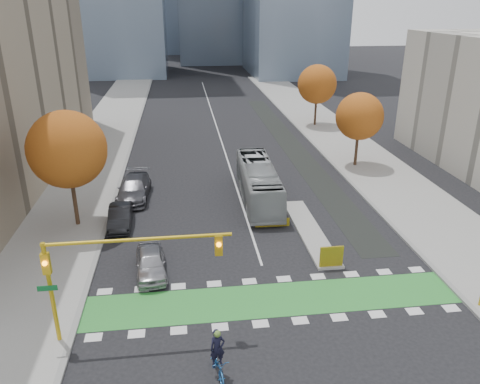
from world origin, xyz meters
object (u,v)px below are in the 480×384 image
object	(u,v)px
tree_east_near	(360,116)
cyclist	(218,360)
traffic_signal_west	(107,263)
parked_car_a	(151,262)
parked_car_b	(120,217)
parked_car_c	(134,188)
bus	(258,182)
hazard_board	(331,256)
tree_west	(67,150)
tree_east_far	(317,84)

from	to	relation	value
tree_east_near	cyclist	world-z (taller)	tree_east_near
traffic_signal_west	parked_car_a	bearing A→B (deg)	75.96
tree_east_near	parked_car_b	xyz separation A→B (m)	(-21.00, -10.39, -4.16)
parked_car_c	bus	bearing A→B (deg)	-6.22
hazard_board	traffic_signal_west	xyz separation A→B (m)	(-11.93, -4.71, 3.23)
tree_west	traffic_signal_west	size ratio (longest dim) A/B	0.96
tree_east_far	parked_car_a	bearing A→B (deg)	-120.00
bus	parked_car_a	bearing A→B (deg)	-126.76
bus	parked_car_c	world-z (taller)	bus
tree_west	traffic_signal_west	xyz separation A→B (m)	(4.07, -12.51, -1.58)
bus	parked_car_b	world-z (taller)	bus
bus	parked_car_c	size ratio (longest dim) A/B	1.86
tree_west	parked_car_c	bearing A→B (deg)	52.27
cyclist	parked_car_b	xyz separation A→B (m)	(-5.65, 15.09, -0.05)
parked_car_b	hazard_board	bearing A→B (deg)	-31.80
hazard_board	tree_east_far	distance (m)	35.13
tree_east_near	parked_car_c	size ratio (longest dim) A/B	1.22
hazard_board	cyclist	bearing A→B (deg)	-133.73
tree_west	tree_east_near	xyz separation A→B (m)	(24.00, 10.00, -0.75)
tree_east_far	cyclist	xyz separation A→B (m)	(-15.85, -41.49, -4.48)
tree_east_far	parked_car_b	distance (m)	34.34
bus	parked_car_b	xyz separation A→B (m)	(-10.41, -3.42, -0.80)
parked_car_a	parked_car_c	distance (m)	11.76
traffic_signal_west	parked_car_a	world-z (taller)	traffic_signal_west
tree_east_near	traffic_signal_west	distance (m)	30.08
tree_west	parked_car_a	size ratio (longest dim) A/B	1.92
tree_west	parked_car_c	world-z (taller)	tree_west
hazard_board	tree_east_far	size ratio (longest dim) A/B	0.18
traffic_signal_west	bus	size ratio (longest dim) A/B	0.79
tree_east_near	parked_car_c	world-z (taller)	tree_east_near
traffic_signal_west	parked_car_b	world-z (taller)	traffic_signal_west
cyclist	parked_car_c	bearing A→B (deg)	94.08
bus	traffic_signal_west	bearing A→B (deg)	-119.32
tree_east_near	bus	size ratio (longest dim) A/B	0.66
cyclist	parked_car_a	size ratio (longest dim) A/B	0.53
hazard_board	parked_car_c	bearing A→B (deg)	135.07
parked_car_c	traffic_signal_west	bearing A→B (deg)	-85.43
hazard_board	tree_east_near	distance (m)	19.93
hazard_board	bus	bearing A→B (deg)	103.44
tree_east_near	traffic_signal_west	bearing A→B (deg)	-131.52
tree_east_near	traffic_signal_west	xyz separation A→B (m)	(-19.93, -22.51, -0.83)
hazard_board	tree_west	distance (m)	18.44
cyclist	parked_car_c	world-z (taller)	cyclist
cyclist	parked_car_a	bearing A→B (deg)	100.54
parked_car_b	parked_car_c	size ratio (longest dim) A/B	0.73
parked_car_a	hazard_board	bearing A→B (deg)	-9.27
hazard_board	traffic_signal_west	bearing A→B (deg)	-158.45
bus	parked_car_c	distance (m)	10.00
hazard_board	tree_west	world-z (taller)	tree_west
traffic_signal_west	parked_car_c	xyz separation A→B (m)	(-0.51, 17.12, -3.19)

